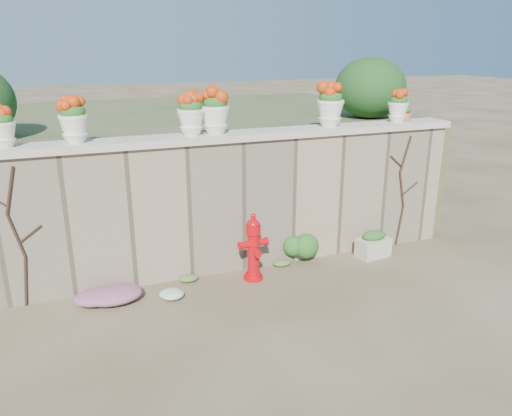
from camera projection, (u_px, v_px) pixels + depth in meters
name	position (u px, v px, depth m)	size (l,w,h in m)	color
ground	(257.00, 326.00, 6.18)	(80.00, 80.00, 0.00)	#4C3E26
stone_wall	(214.00, 207.00, 7.46)	(8.00, 0.40, 2.00)	#8E7A5E
wall_cap	(212.00, 138.00, 7.13)	(8.10, 0.52, 0.10)	beige
raised_fill	(170.00, 162.00, 10.30)	(9.00, 6.00, 2.00)	#384C23
back_shrub_right	(370.00, 88.00, 9.20)	(1.30, 1.30, 1.10)	#143814
vine_left	(17.00, 236.00, 6.36)	(0.60, 0.04, 1.91)	black
vine_right	(402.00, 190.00, 8.37)	(0.60, 0.04, 1.91)	black
fire_hydrant	(253.00, 247.00, 7.26)	(0.44, 0.31, 1.02)	red
planter_box	(373.00, 245.00, 8.14)	(0.58, 0.39, 0.45)	beige
green_shrub	(298.00, 244.00, 7.89)	(0.65, 0.59, 0.62)	#1E5119
magenta_clump	(108.00, 296.00, 6.65)	(1.00, 0.67, 0.27)	#BE269B
white_flowers	(172.00, 294.00, 6.79)	(0.45, 0.36, 0.16)	white
urn_pot_0	(2.00, 127.00, 6.13)	(0.33, 0.33, 0.51)	white
urn_pot_1	(73.00, 121.00, 6.40)	(0.37, 0.37, 0.59)	white
urn_pot_2	(191.00, 114.00, 6.92)	(0.38, 0.38, 0.59)	white
urn_pot_3	(215.00, 112.00, 7.04)	(0.41, 0.41, 0.64)	white
urn_pot_4	(330.00, 105.00, 7.66)	(0.42, 0.42, 0.65)	white
urn_pot_5	(398.00, 106.00, 8.11)	(0.33, 0.33, 0.52)	white
terracotta_pot	(405.00, 115.00, 8.21)	(0.20, 0.20, 0.24)	#BD5639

